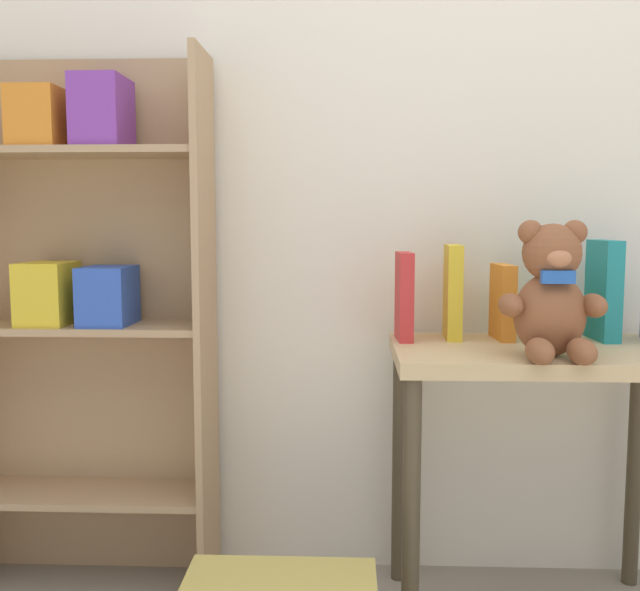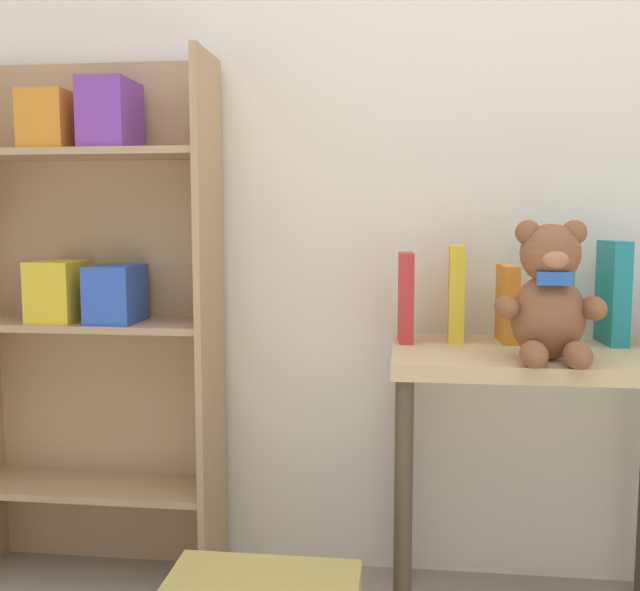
% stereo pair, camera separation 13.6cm
% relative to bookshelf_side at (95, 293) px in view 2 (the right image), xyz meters
% --- Properties ---
extents(wall_back, '(4.80, 0.06, 2.50)m').
position_rel_bookshelf_side_xyz_m(wall_back, '(0.99, 0.13, 0.47)').
color(wall_back, silver).
rests_on(wall_back, ground_plane).
extents(bookshelf_side, '(0.67, 0.23, 1.40)m').
position_rel_bookshelf_side_xyz_m(bookshelf_side, '(0.00, 0.00, 0.00)').
color(bookshelf_side, tan).
rests_on(bookshelf_side, ground_plane).
extents(display_table, '(0.68, 0.42, 0.68)m').
position_rel_bookshelf_side_xyz_m(display_table, '(1.15, -0.15, -0.22)').
color(display_table, tan).
rests_on(display_table, ground_plane).
extents(teddy_bear, '(0.23, 0.21, 0.30)m').
position_rel_bookshelf_side_xyz_m(teddy_bear, '(1.14, -0.28, 0.03)').
color(teddy_bear, brown).
rests_on(teddy_bear, display_table).
extents(book_standing_red, '(0.04, 0.12, 0.22)m').
position_rel_bookshelf_side_xyz_m(book_standing_red, '(0.83, -0.06, 0.01)').
color(book_standing_red, red).
rests_on(book_standing_red, display_table).
extents(book_standing_yellow, '(0.04, 0.13, 0.24)m').
position_rel_bookshelf_side_xyz_m(book_standing_yellow, '(0.96, -0.04, 0.02)').
color(book_standing_yellow, gold).
rests_on(book_standing_yellow, display_table).
extents(book_standing_orange, '(0.04, 0.13, 0.19)m').
position_rel_bookshelf_side_xyz_m(book_standing_orange, '(1.08, -0.04, -0.01)').
color(book_standing_orange, orange).
rests_on(book_standing_orange, display_table).
extents(book_standing_green, '(0.04, 0.12, 0.19)m').
position_rel_bookshelf_side_xyz_m(book_standing_green, '(1.21, -0.05, -0.01)').
color(book_standing_green, '#33934C').
rests_on(book_standing_green, display_table).
extents(book_standing_teal, '(0.05, 0.14, 0.25)m').
position_rel_bookshelf_side_xyz_m(book_standing_teal, '(1.33, -0.04, 0.02)').
color(book_standing_teal, teal).
rests_on(book_standing_teal, display_table).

